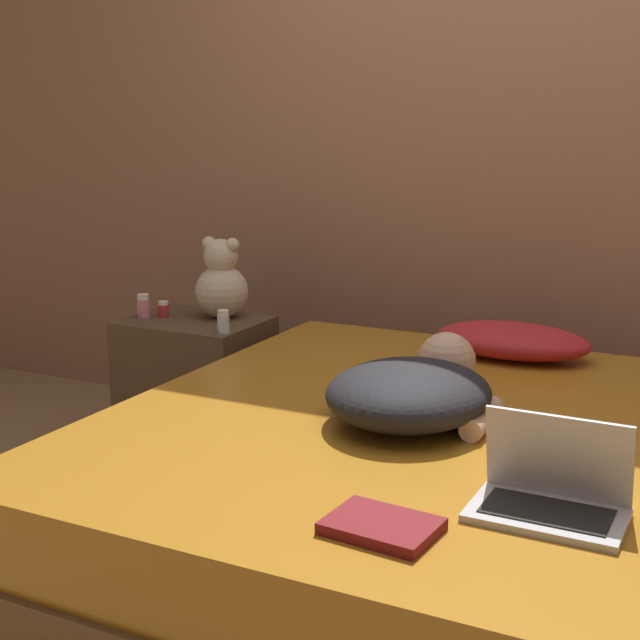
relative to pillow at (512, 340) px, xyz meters
The scene contains 12 objects.
ground_plane 0.93m from the pillow, 97.07° to the right, with size 12.00×12.00×0.00m, color #937551.
wall_back 0.88m from the pillow, 100.45° to the left, with size 8.00×0.06×2.60m.
bed 0.80m from the pillow, 97.07° to the right, with size 1.59×1.88×0.52m.
nightstand 1.25m from the pillow, behind, with size 0.52×0.41×0.55m.
pillow is the anchor object (origin of this frame).
person_lying 0.74m from the pillow, 95.61° to the right, with size 0.44×0.66×0.17m.
laptop 1.24m from the pillow, 71.80° to the right, with size 0.31×0.20×0.20m.
teddy_bear 1.13m from the pillow, behind, with size 0.20×0.20×0.31m.
bottle_pink 1.41m from the pillow, behind, with size 0.05×0.05×0.09m.
bottle_clear 1.02m from the pillow, 164.83° to the right, with size 0.04×0.04×0.08m.
bottle_red 1.34m from the pillow, behind, with size 0.04×0.04×0.06m.
book 1.42m from the pillow, 85.42° to the right, with size 0.22×0.17×0.02m.
Camera 1 is at (0.81, -2.17, 1.30)m, focal length 50.00 mm.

